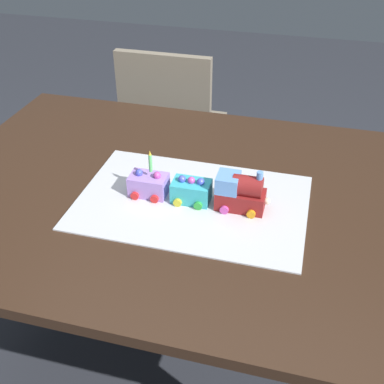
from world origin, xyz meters
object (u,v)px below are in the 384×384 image
object	(u,v)px
cake_car_gondola_turquoise	(191,191)
dining_table	(180,220)
chair	(173,129)
cake_car_caboose_lavender	(149,185)
birthday_candle	(150,161)
cake_locomotive	(240,192)

from	to	relation	value
cake_car_gondola_turquoise	dining_table	bearing A→B (deg)	-43.04
chair	cake_car_caboose_lavender	size ratio (longest dim) A/B	8.60
cake_car_caboose_lavender	birthday_candle	bearing A→B (deg)	-180.00
dining_table	birthday_candle	bearing A→B (deg)	33.46
dining_table	chair	xyz separation A→B (m)	(0.28, -0.83, -0.16)
cake_locomotive	cake_car_caboose_lavender	world-z (taller)	cake_locomotive
dining_table	birthday_candle	distance (m)	0.23
birthday_candle	chair	bearing A→B (deg)	-76.35
cake_car_gondola_turquoise	cake_car_caboose_lavender	distance (m)	0.12
birthday_candle	cake_car_caboose_lavender	bearing A→B (deg)	0.00
chair	cake_locomotive	xyz separation A→B (m)	(-0.45, 0.88, 0.32)
dining_table	cake_car_caboose_lavender	world-z (taller)	cake_car_caboose_lavender
birthday_candle	dining_table	bearing A→B (deg)	-146.54
chair	birthday_candle	world-z (taller)	birthday_candle
birthday_candle	cake_locomotive	bearing A→B (deg)	-180.00
cake_locomotive	birthday_candle	xyz separation A→B (m)	(0.24, 0.00, 0.05)
chair	cake_car_gondola_turquoise	bearing A→B (deg)	110.29
chair	cake_car_caboose_lavender	distance (m)	0.95
chair	cake_locomotive	distance (m)	1.03
cake_car_caboose_lavender	cake_car_gondola_turquoise	bearing A→B (deg)	180.00
chair	cake_car_caboose_lavender	bearing A→B (deg)	103.21
dining_table	cake_locomotive	size ratio (longest dim) A/B	10.00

